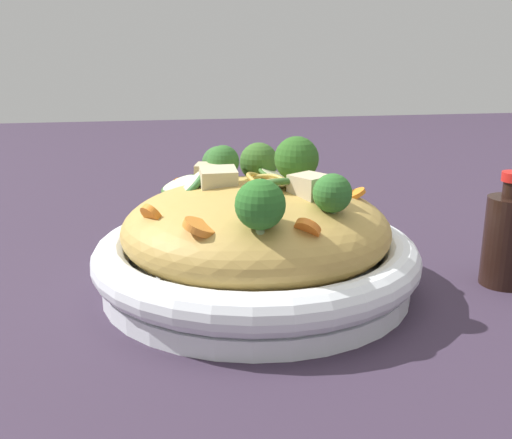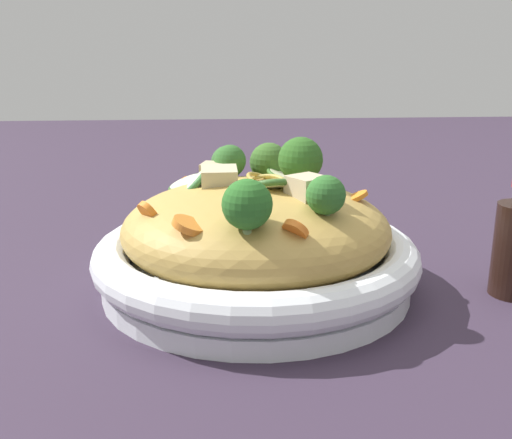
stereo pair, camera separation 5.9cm
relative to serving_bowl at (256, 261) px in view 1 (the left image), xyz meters
name	(u,v)px [view 1 (the left image)]	position (x,y,z in m)	size (l,w,h in m)	color
ground_plane	(256,287)	(0.00, 0.00, -0.03)	(3.00, 3.00, 0.00)	#34283A
serving_bowl	(256,261)	(0.00, 0.00, 0.00)	(0.32, 0.32, 0.05)	white
noodle_heap	(256,228)	(0.00, 0.00, 0.04)	(0.27, 0.27, 0.10)	#B69247
broccoli_florets	(265,172)	(0.03, -0.01, 0.09)	(0.27, 0.13, 0.07)	#94B76A
carrot_coins	(234,213)	(-0.05, 0.03, 0.06)	(0.22, 0.23, 0.02)	orange
zucchini_slices	(235,183)	(0.03, 0.02, 0.07)	(0.15, 0.15, 0.04)	beige
chicken_chunks	(249,182)	(0.01, 0.01, 0.08)	(0.13, 0.12, 0.03)	#CCB48C
soy_sauce_bottle	(508,238)	(-0.04, -0.25, 0.02)	(0.05, 0.05, 0.12)	black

